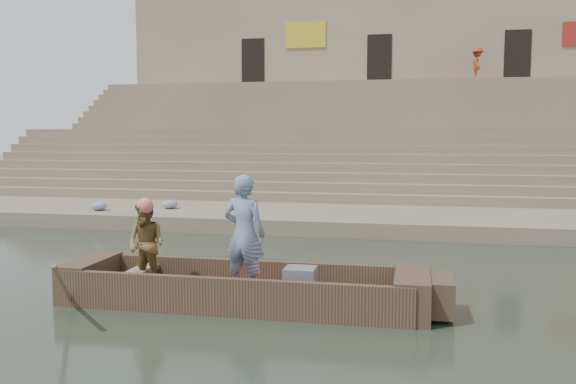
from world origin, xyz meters
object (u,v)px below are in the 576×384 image
(main_rowboat, at_px, (242,298))
(rowing_man, at_px, (146,244))
(pedestrian, at_px, (477,65))
(television, at_px, (300,281))
(standing_man, at_px, (244,234))

(main_rowboat, relative_size, rowing_man, 3.76)
(pedestrian, bearing_deg, rowing_man, 160.86)
(television, height_order, pedestrian, pedestrian)
(television, bearing_deg, main_rowboat, 180.00)
(pedestrian, bearing_deg, main_rowboat, 164.47)
(main_rowboat, xyz_separation_m, television, (0.90, 0.00, 0.31))
(standing_man, xyz_separation_m, rowing_man, (-1.62, 0.06, -0.23))
(rowing_man, bearing_deg, television, 13.78)
(main_rowboat, xyz_separation_m, standing_man, (0.07, -0.09, 1.01))
(standing_man, xyz_separation_m, pedestrian, (5.59, 22.69, 4.92))
(standing_man, relative_size, pedestrian, 1.08)
(standing_man, height_order, pedestrian, pedestrian)
(television, bearing_deg, pedestrian, 78.10)
(main_rowboat, distance_m, rowing_man, 1.73)
(main_rowboat, bearing_deg, standing_man, -51.59)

